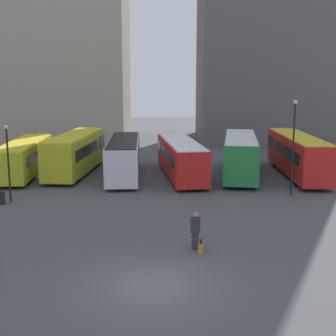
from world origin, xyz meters
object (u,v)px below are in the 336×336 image
(bus_0, at_px, (27,156))
(bus_4, at_px, (242,154))
(suitcase, at_px, (203,248))
(lamp_post_1, at_px, (10,156))
(bus_1, at_px, (78,152))
(bus_5, at_px, (299,154))
(bus_3, at_px, (183,157))
(trash_bin, at_px, (3,197))
(bus_2, at_px, (126,156))
(traveler, at_px, (197,227))
(lamp_post_0, at_px, (295,141))

(bus_0, height_order, bus_4, bus_4)
(bus_4, distance_m, suitcase, 18.03)
(lamp_post_1, bearing_deg, bus_1, 74.45)
(bus_5, bearing_deg, suitcase, 152.91)
(bus_3, distance_m, trash_bin, 14.61)
(bus_4, relative_size, suitcase, 15.60)
(bus_2, xyz_separation_m, bus_3, (4.66, 0.04, -0.06))
(trash_bin, bearing_deg, bus_4, 27.82)
(bus_1, bearing_deg, lamp_post_1, 169.35)
(bus_3, distance_m, bus_5, 9.68)
(bus_4, bearing_deg, bus_1, 93.22)
(traveler, xyz_separation_m, lamp_post_0, (7.22, 10.41, 2.70))
(bus_0, relative_size, trash_bin, 13.28)
(traveler, bearing_deg, bus_5, -26.32)
(bus_4, distance_m, traveler, 17.59)
(bus_5, xyz_separation_m, suitcase, (-9.20, -17.63, -1.57))
(suitcase, bearing_deg, lamp_post_1, 54.45)
(bus_5, bearing_deg, trash_bin, 113.29)
(bus_5, distance_m, lamp_post_1, 22.71)
(bus_1, bearing_deg, trash_bin, 168.31)
(bus_2, bearing_deg, bus_1, 67.57)
(bus_0, relative_size, bus_4, 1.02)
(traveler, relative_size, lamp_post_0, 0.28)
(bus_5, height_order, traveler, bus_5)
(bus_0, height_order, lamp_post_0, lamp_post_0)
(suitcase, bearing_deg, bus_5, -25.09)
(bus_0, xyz_separation_m, suitcase, (13.47, -17.92, -1.30))
(bus_5, bearing_deg, bus_4, 93.12)
(bus_4, height_order, suitcase, bus_4)
(suitcase, distance_m, trash_bin, 14.99)
(lamp_post_0, bearing_deg, bus_0, 160.99)
(suitcase, bearing_deg, bus_3, 4.00)
(bus_2, distance_m, suitcase, 17.85)
(bus_3, distance_m, bus_4, 4.91)
(bus_1, xyz_separation_m, lamp_post_1, (-2.57, -9.24, 1.18))
(bus_5, bearing_deg, bus_1, 87.66)
(lamp_post_1, bearing_deg, bus_2, 48.84)
(bus_0, bearing_deg, bus_5, -93.76)
(traveler, xyz_separation_m, suitcase, (0.23, -0.46, -0.84))
(lamp_post_1, distance_m, trash_bin, 2.70)
(bus_4, bearing_deg, suitcase, 173.61)
(bus_3, bearing_deg, bus_2, 82.73)
(suitcase, bearing_deg, lamp_post_0, -30.28)
(bus_1, xyz_separation_m, bus_4, (13.75, -1.13, -0.01))
(bus_5, distance_m, traveler, 19.60)
(traveler, bearing_deg, lamp_post_0, -32.28)
(trash_bin, bearing_deg, bus_1, 73.42)
(bus_0, bearing_deg, lamp_post_1, -172.61)
(bus_2, xyz_separation_m, trash_bin, (-7.16, -8.46, -1.26))
(bus_4, xyz_separation_m, trash_bin, (-16.72, -8.82, -1.38))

